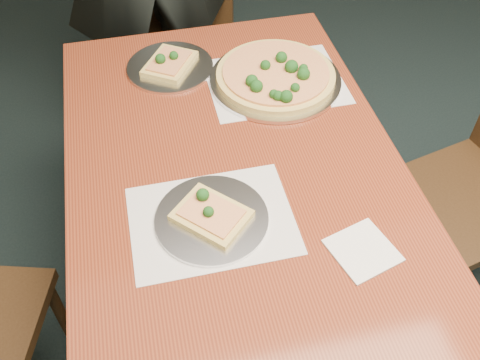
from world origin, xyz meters
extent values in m
cube|color=#5D2212|center=(-0.48, 0.69, 0.73)|extent=(0.90, 1.50, 0.04)
cylinder|color=black|center=(-0.87, 1.38, 0.35)|extent=(0.07, 0.07, 0.70)
cylinder|color=black|center=(-0.09, 1.38, 0.35)|extent=(0.07, 0.07, 0.70)
cube|color=black|center=(-0.51, 1.77, 0.45)|extent=(0.54, 0.54, 0.04)
cylinder|color=black|center=(-0.74, 1.67, 0.21)|extent=(0.04, 0.04, 0.43)
cylinder|color=black|center=(-0.61, 2.00, 0.21)|extent=(0.04, 0.04, 0.43)
cylinder|color=black|center=(-0.40, 1.54, 0.21)|extent=(0.04, 0.04, 0.43)
cylinder|color=black|center=(-0.27, 1.87, 0.21)|extent=(0.04, 0.04, 0.43)
cylinder|color=black|center=(-1.06, 0.70, 0.21)|extent=(0.04, 0.04, 0.43)
cube|color=black|center=(0.31, 0.71, 0.45)|extent=(0.50, 0.50, 0.04)
cylinder|color=black|center=(0.09, 0.85, 0.21)|extent=(0.04, 0.04, 0.43)
cylinder|color=black|center=(0.44, 0.93, 0.21)|extent=(0.04, 0.04, 0.43)
cylinder|color=black|center=(0.17, 0.49, 0.21)|extent=(0.04, 0.04, 0.43)
cube|color=white|center=(-0.28, 1.08, 0.75)|extent=(0.42, 0.32, 0.00)
cube|color=white|center=(-0.58, 0.58, 0.75)|extent=(0.40, 0.30, 0.00)
cylinder|color=silver|center=(-0.28, 1.08, 0.76)|extent=(0.41, 0.41, 0.01)
cylinder|color=gold|center=(-0.28, 1.08, 0.77)|extent=(0.37, 0.37, 0.02)
cylinder|color=#FCD683|center=(-0.28, 1.08, 0.79)|extent=(0.33, 0.33, 0.01)
sphere|color=#133E13|center=(-0.25, 0.97, 0.80)|extent=(0.03, 0.03, 0.03)
sphere|color=#133E13|center=(-0.31, 0.95, 0.80)|extent=(0.03, 0.03, 0.03)
sphere|color=#133E13|center=(-0.32, 0.96, 0.80)|extent=(0.03, 0.03, 0.03)
sphere|color=#133E13|center=(-0.20, 1.03, 0.80)|extent=(0.04, 0.04, 0.04)
sphere|color=#133E13|center=(-0.36, 1.00, 0.80)|extent=(0.04, 0.04, 0.04)
sphere|color=#133E13|center=(-0.19, 1.06, 0.80)|extent=(0.03, 0.03, 0.03)
sphere|color=#133E13|center=(-0.36, 1.03, 0.80)|extent=(0.04, 0.04, 0.04)
sphere|color=#133E13|center=(-0.30, 1.10, 0.80)|extent=(0.03, 0.03, 0.03)
sphere|color=#133E13|center=(-0.24, 1.13, 0.80)|extent=(0.04, 0.04, 0.04)
sphere|color=#133E13|center=(-0.28, 0.94, 0.80)|extent=(0.04, 0.04, 0.04)
sphere|color=#133E13|center=(-0.23, 1.07, 0.80)|extent=(0.04, 0.04, 0.04)
cylinder|color=silver|center=(-0.58, 0.58, 0.76)|extent=(0.28, 0.28, 0.01)
cube|color=gold|center=(-0.58, 0.58, 0.77)|extent=(0.21, 0.21, 0.02)
cube|color=#FCD683|center=(-0.58, 0.58, 0.78)|extent=(0.17, 0.17, 0.01)
sphere|color=#133E13|center=(-0.58, 0.57, 0.79)|extent=(0.03, 0.03, 0.03)
sphere|color=#133E13|center=(-0.59, 0.63, 0.79)|extent=(0.03, 0.03, 0.03)
cylinder|color=silver|center=(-0.59, 1.22, 0.76)|extent=(0.28, 0.28, 0.01)
cube|color=gold|center=(-0.59, 1.22, 0.77)|extent=(0.20, 0.21, 0.02)
cube|color=#FCD683|center=(-0.59, 1.22, 0.78)|extent=(0.16, 0.17, 0.01)
sphere|color=#133E13|center=(-0.62, 1.22, 0.79)|extent=(0.03, 0.03, 0.03)
sphere|color=#133E13|center=(-0.57, 1.23, 0.79)|extent=(0.03, 0.03, 0.03)
cube|color=white|center=(-0.25, 0.41, 0.75)|extent=(0.17, 0.17, 0.01)
camera|label=1|loc=(-0.69, -0.23, 1.79)|focal=40.00mm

